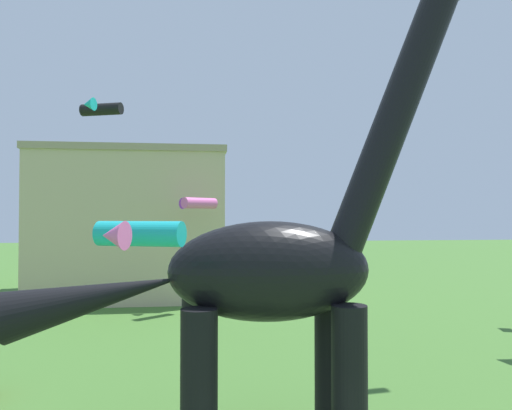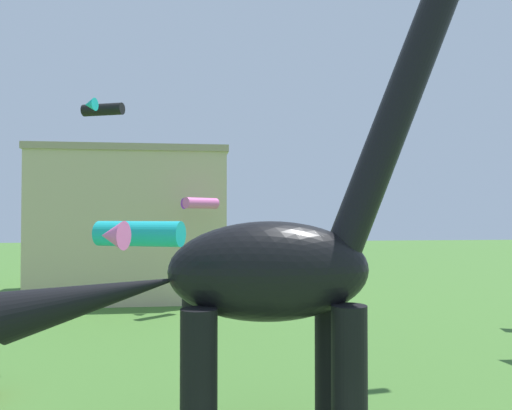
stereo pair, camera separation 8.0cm
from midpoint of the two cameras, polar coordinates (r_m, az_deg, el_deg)
The scene contains 5 objects.
dinosaur_sculpture at distance 14.01m, azimuth 1.50°, elevation -7.51°, with size 13.04×2.76×13.63m.
kite_high_left at distance 24.43m, azimuth -17.16°, elevation 10.41°, with size 2.04×1.97×0.58m.
kite_high_right at distance 34.49m, azimuth -6.49°, elevation 0.21°, with size 2.68×2.76×0.78m.
kite_apex at distance 11.14m, azimuth -13.49°, elevation -3.23°, with size 2.06×2.01×0.59m.
background_building_block at distance 43.29m, azimuth -13.33°, elevation -2.05°, with size 14.56×13.14×11.69m.
Camera 2 is at (-2.52, -9.44, 6.44)m, focal length 35.28 mm.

